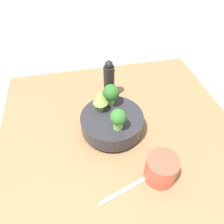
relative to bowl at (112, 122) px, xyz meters
name	(u,v)px	position (x,y,z in m)	size (l,w,h in m)	color
ground_plane	(118,132)	(0.03, 0.01, -0.08)	(6.00, 6.00, 0.00)	beige
table	(118,129)	(0.03, 0.01, -0.06)	(0.82, 0.76, 0.04)	olive
bowl	(112,122)	(0.00, 0.00, 0.00)	(0.21, 0.21, 0.07)	#28282D
broccoli_floret_back	(111,93)	(0.01, 0.06, 0.08)	(0.06, 0.06, 0.08)	#7AB256
romanesco_piece_far	(100,98)	(-0.03, 0.04, 0.08)	(0.05, 0.05, 0.08)	#609347
broccoli_floret_front	(118,118)	(0.01, -0.05, 0.07)	(0.05, 0.05, 0.07)	#7AB256
cup	(161,169)	(0.10, -0.20, 0.00)	(0.09, 0.09, 0.08)	#C64C38
pepper_mill	(109,80)	(0.03, 0.18, 0.04)	(0.04, 0.04, 0.16)	black
fork	(125,190)	(-0.01, -0.22, -0.04)	(0.16, 0.06, 0.01)	silver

